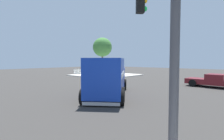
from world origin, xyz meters
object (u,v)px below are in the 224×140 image
object	(u,v)px
delivery_truck	(108,77)
shade_tree_near	(102,47)
pedestrian_near_corner	(94,70)
traffic_light_primary	(158,15)
pickup_maroon	(214,80)

from	to	relation	value
delivery_truck	shade_tree_near	distance (m)	20.97
pedestrian_near_corner	delivery_truck	bearing A→B (deg)	49.43
traffic_light_primary	pickup_maroon	world-z (taller)	traffic_light_primary
traffic_light_primary	shade_tree_near	world-z (taller)	shade_tree_near
pedestrian_near_corner	traffic_light_primary	bearing A→B (deg)	49.75
pickup_maroon	shade_tree_near	bearing A→B (deg)	-101.72
delivery_truck	shade_tree_near	world-z (taller)	shade_tree_near
traffic_light_primary	pedestrian_near_corner	distance (m)	28.88
traffic_light_primary	pickup_maroon	bearing A→B (deg)	-173.59
pedestrian_near_corner	shade_tree_near	distance (m)	4.65
traffic_light_primary	pickup_maroon	size ratio (longest dim) A/B	1.12
traffic_light_primary	pickup_maroon	distance (m)	16.83
pickup_maroon	shade_tree_near	world-z (taller)	shade_tree_near
traffic_light_primary	shade_tree_near	distance (m)	29.92
pickup_maroon	pedestrian_near_corner	xyz separation A→B (m)	(-2.16, -20.09, 0.31)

